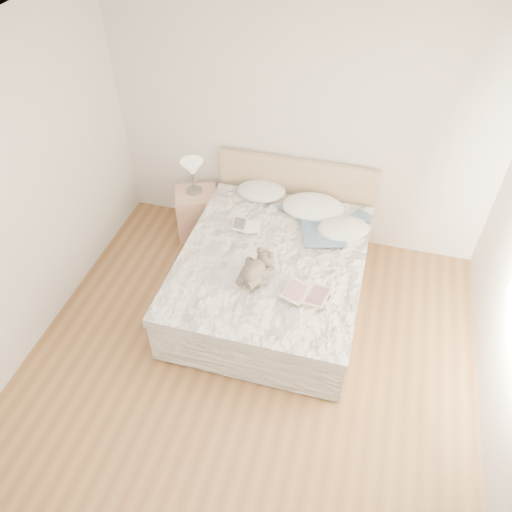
# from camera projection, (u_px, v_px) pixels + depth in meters

# --- Properties ---
(floor) EXTENTS (4.00, 4.50, 0.00)m
(floor) POSITION_uv_depth(u_px,v_px,m) (240.00, 390.00, 4.34)
(floor) COLOR brown
(floor) RESTS_ON ground
(ceiling) EXTENTS (4.00, 4.50, 0.00)m
(ceiling) POSITION_uv_depth(u_px,v_px,m) (228.00, 98.00, 2.49)
(ceiling) COLOR white
(ceiling) RESTS_ON ground
(wall_back) EXTENTS (4.00, 0.02, 2.70)m
(wall_back) POSITION_uv_depth(u_px,v_px,m) (301.00, 126.00, 4.99)
(wall_back) COLOR beige
(wall_back) RESTS_ON ground
(bed) EXTENTS (1.72, 2.14, 1.00)m
(bed) POSITION_uv_depth(u_px,v_px,m) (273.00, 272.00, 4.97)
(bed) COLOR tan
(bed) RESTS_ON floor
(nightstand) EXTENTS (0.57, 0.54, 0.56)m
(nightstand) POSITION_uv_depth(u_px,v_px,m) (198.00, 213.00, 5.69)
(nightstand) COLOR tan
(nightstand) RESTS_ON floor
(table_lamp) EXTENTS (0.31, 0.31, 0.39)m
(table_lamp) POSITION_uv_depth(u_px,v_px,m) (192.00, 170.00, 5.33)
(table_lamp) COLOR #4F4944
(table_lamp) RESTS_ON nightstand
(pillow_left) EXTENTS (0.58, 0.43, 0.16)m
(pillow_left) POSITION_uv_depth(u_px,v_px,m) (261.00, 191.00, 5.39)
(pillow_left) COLOR white
(pillow_left) RESTS_ON bed
(pillow_middle) EXTENTS (0.68, 0.51, 0.19)m
(pillow_middle) POSITION_uv_depth(u_px,v_px,m) (313.00, 207.00, 5.19)
(pillow_middle) COLOR white
(pillow_middle) RESTS_ON bed
(pillow_right) EXTENTS (0.62, 0.53, 0.16)m
(pillow_right) POSITION_uv_depth(u_px,v_px,m) (343.00, 229.00, 4.93)
(pillow_right) COLOR white
(pillow_right) RESTS_ON bed
(blouse) EXTENTS (0.82, 0.85, 0.03)m
(blouse) POSITION_uv_depth(u_px,v_px,m) (322.00, 227.00, 4.98)
(blouse) COLOR #344D65
(blouse) RESTS_ON bed
(photo_book) EXTENTS (0.33, 0.25, 0.02)m
(photo_book) POSITION_uv_depth(u_px,v_px,m) (247.00, 226.00, 4.98)
(photo_book) COLOR white
(photo_book) RESTS_ON bed
(childrens_book) EXTENTS (0.44, 0.34, 0.03)m
(childrens_book) POSITION_uv_depth(u_px,v_px,m) (306.00, 294.00, 4.32)
(childrens_book) COLOR beige
(childrens_book) RESTS_ON bed
(teddy_bear) EXTENTS (0.35, 0.43, 0.20)m
(teddy_bear) POSITION_uv_depth(u_px,v_px,m) (253.00, 277.00, 4.44)
(teddy_bear) COLOR brown
(teddy_bear) RESTS_ON bed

